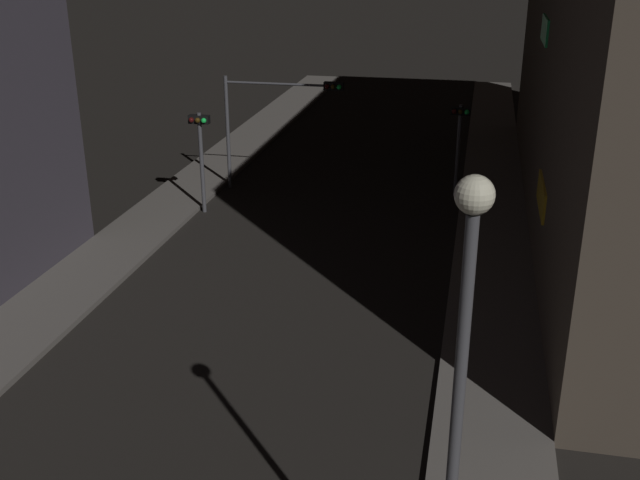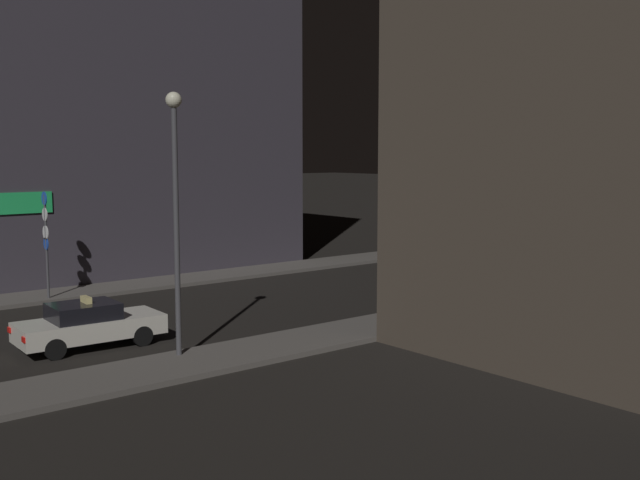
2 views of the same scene
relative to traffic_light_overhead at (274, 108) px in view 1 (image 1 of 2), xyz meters
The scene contains 6 objects.
sidewalk_left 6.30m from the traffic_light_overhead, 133.27° to the right, with size 2.60×62.91×0.16m, color #5B5651.
sidewalk_right 10.51m from the traffic_light_overhead, 22.65° to the right, with size 2.60×62.91×0.16m, color #5B5651.
traffic_light_overhead is the anchor object (origin of this frame).
traffic_light_left_kerb 3.92m from the traffic_light_overhead, 122.14° to the right, with size 0.80×0.42×3.97m.
traffic_light_right_kerb 7.69m from the traffic_light_overhead, ahead, with size 0.80×0.41×3.87m.
street_lamp_near_block 23.51m from the traffic_light_overhead, 69.12° to the right, with size 0.46×0.46×7.59m.
Camera 1 is at (5.56, 3.14, 10.20)m, focal length 42.69 mm.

